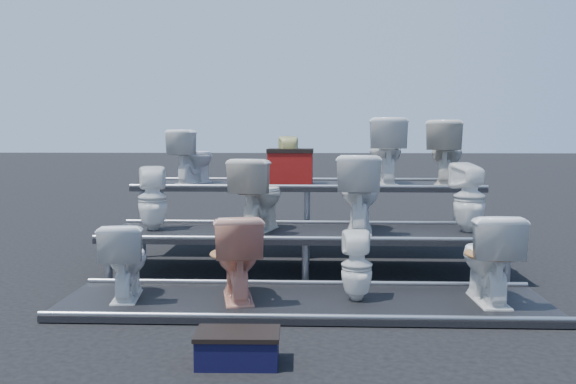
{
  "coord_description": "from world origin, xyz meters",
  "views": [
    {
      "loc": [
        0.08,
        -6.76,
        1.51
      ],
      "look_at": [
        -0.2,
        0.1,
        0.87
      ],
      "focal_mm": 40.0,
      "sensor_mm": 36.0,
      "label": 1
    }
  ],
  "objects_px": {
    "toilet_4": "(153,198)",
    "toilet_5": "(259,194)",
    "red_crate": "(291,168)",
    "toilet_0": "(125,260)",
    "toilet_11": "(446,152)",
    "toilet_9": "(289,160)",
    "toilet_1": "(237,257)",
    "toilet_10": "(386,151)",
    "toilet_7": "(469,198)",
    "toilet_3": "(488,257)",
    "step_stool": "(238,350)",
    "toilet_8": "(193,157)",
    "toilet_6": "(359,193)",
    "toilet_2": "(357,266)"
  },
  "relations": [
    {
      "from": "toilet_2",
      "to": "toilet_5",
      "type": "bearing_deg",
      "value": -53.86
    },
    {
      "from": "toilet_4",
      "to": "toilet_10",
      "type": "height_order",
      "value": "toilet_10"
    },
    {
      "from": "toilet_3",
      "to": "toilet_5",
      "type": "bearing_deg",
      "value": -33.44
    },
    {
      "from": "toilet_1",
      "to": "toilet_8",
      "type": "bearing_deg",
      "value": -81.89
    },
    {
      "from": "toilet_8",
      "to": "red_crate",
      "type": "bearing_deg",
      "value": -159.99
    },
    {
      "from": "toilet_0",
      "to": "toilet_9",
      "type": "bearing_deg",
      "value": -124.4
    },
    {
      "from": "toilet_2",
      "to": "toilet_10",
      "type": "height_order",
      "value": "toilet_10"
    },
    {
      "from": "toilet_0",
      "to": "toilet_11",
      "type": "relative_size",
      "value": 0.84
    },
    {
      "from": "toilet_3",
      "to": "toilet_11",
      "type": "bearing_deg",
      "value": -94.67
    },
    {
      "from": "toilet_6",
      "to": "toilet_10",
      "type": "relative_size",
      "value": 0.99
    },
    {
      "from": "toilet_1",
      "to": "toilet_11",
      "type": "xyz_separation_m",
      "value": [
        2.3,
        2.6,
        0.82
      ]
    },
    {
      "from": "toilet_0",
      "to": "toilet_5",
      "type": "xyz_separation_m",
      "value": [
        1.06,
        1.3,
        0.45
      ]
    },
    {
      "from": "toilet_6",
      "to": "toilet_8",
      "type": "relative_size",
      "value": 1.2
    },
    {
      "from": "toilet_4",
      "to": "red_crate",
      "type": "relative_size",
      "value": 1.25
    },
    {
      "from": "toilet_7",
      "to": "toilet_5",
      "type": "bearing_deg",
      "value": -24.0
    },
    {
      "from": "toilet_2",
      "to": "toilet_8",
      "type": "bearing_deg",
      "value": -54.09
    },
    {
      "from": "toilet_1",
      "to": "toilet_8",
      "type": "height_order",
      "value": "toilet_8"
    },
    {
      "from": "toilet_4",
      "to": "toilet_6",
      "type": "distance_m",
      "value": 2.2
    },
    {
      "from": "toilet_2",
      "to": "toilet_3",
      "type": "bearing_deg",
      "value": 179.73
    },
    {
      "from": "toilet_6",
      "to": "toilet_11",
      "type": "height_order",
      "value": "toilet_11"
    },
    {
      "from": "toilet_7",
      "to": "step_stool",
      "type": "distance_m",
      "value": 3.52
    },
    {
      "from": "toilet_7",
      "to": "toilet_11",
      "type": "xyz_separation_m",
      "value": [
        0.01,
        1.3,
        0.43
      ]
    },
    {
      "from": "step_stool",
      "to": "toilet_2",
      "type": "bearing_deg",
      "value": 57.25
    },
    {
      "from": "toilet_0",
      "to": "toilet_5",
      "type": "height_order",
      "value": "toilet_5"
    },
    {
      "from": "toilet_7",
      "to": "toilet_10",
      "type": "relative_size",
      "value": 0.89
    },
    {
      "from": "toilet_4",
      "to": "toilet_5",
      "type": "xyz_separation_m",
      "value": [
        1.14,
        0.0,
        0.05
      ]
    },
    {
      "from": "toilet_4",
      "to": "toilet_9",
      "type": "distance_m",
      "value": 1.95
    },
    {
      "from": "toilet_8",
      "to": "toilet_10",
      "type": "height_order",
      "value": "toilet_10"
    },
    {
      "from": "toilet_11",
      "to": "toilet_7",
      "type": "bearing_deg",
      "value": 104.6
    },
    {
      "from": "toilet_7",
      "to": "toilet_8",
      "type": "relative_size",
      "value": 1.07
    },
    {
      "from": "toilet_4",
      "to": "toilet_9",
      "type": "height_order",
      "value": "toilet_9"
    },
    {
      "from": "toilet_2",
      "to": "toilet_4",
      "type": "distance_m",
      "value": 2.51
    },
    {
      "from": "toilet_0",
      "to": "toilet_5",
      "type": "relative_size",
      "value": 0.86
    },
    {
      "from": "toilet_2",
      "to": "toilet_6",
      "type": "bearing_deg",
      "value": -94.9
    },
    {
      "from": "toilet_6",
      "to": "toilet_7",
      "type": "xyz_separation_m",
      "value": [
        1.15,
        0.0,
        -0.04
      ]
    },
    {
      "from": "toilet_1",
      "to": "toilet_8",
      "type": "relative_size",
      "value": 1.1
    },
    {
      "from": "toilet_3",
      "to": "toilet_5",
      "type": "distance_m",
      "value": 2.49
    },
    {
      "from": "toilet_1",
      "to": "toilet_10",
      "type": "distance_m",
      "value": 3.15
    },
    {
      "from": "toilet_0",
      "to": "toilet_3",
      "type": "height_order",
      "value": "toilet_3"
    },
    {
      "from": "toilet_0",
      "to": "toilet_7",
      "type": "relative_size",
      "value": 0.91
    },
    {
      "from": "toilet_4",
      "to": "toilet_6",
      "type": "height_order",
      "value": "toilet_6"
    },
    {
      "from": "toilet_0",
      "to": "toilet_1",
      "type": "height_order",
      "value": "toilet_1"
    },
    {
      "from": "toilet_5",
      "to": "toilet_4",
      "type": "bearing_deg",
      "value": 15.68
    },
    {
      "from": "toilet_4",
      "to": "red_crate",
      "type": "height_order",
      "value": "red_crate"
    },
    {
      "from": "toilet_4",
      "to": "toilet_8",
      "type": "relative_size",
      "value": 1.01
    },
    {
      "from": "toilet_3",
      "to": "red_crate",
      "type": "bearing_deg",
      "value": -56.35
    },
    {
      "from": "toilet_6",
      "to": "step_stool",
      "type": "distance_m",
      "value": 2.99
    },
    {
      "from": "toilet_9",
      "to": "toilet_2",
      "type": "bearing_deg",
      "value": 99.09
    },
    {
      "from": "toilet_8",
      "to": "toilet_1",
      "type": "bearing_deg",
      "value": 131.17
    },
    {
      "from": "toilet_7",
      "to": "toilet_11",
      "type": "height_order",
      "value": "toilet_11"
    }
  ]
}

